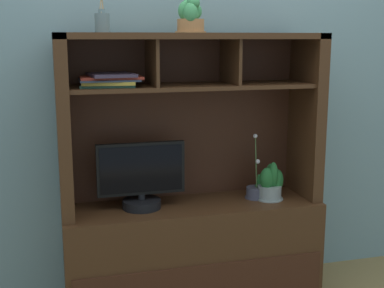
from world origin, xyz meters
The scene contains 8 objects.
back_wall centered at (0.00, 0.24, 1.40)m, with size 6.00×0.02×2.80m, color #78989E.
media_console centered at (0.00, 0.01, 0.44)m, with size 1.34×0.46×1.43m.
tv_monitor centered at (-0.27, -0.01, 0.71)m, with size 0.45×0.20×0.34m.
potted_orchid centered at (0.36, -0.01, 0.60)m, with size 0.11×0.11×0.36m.
potted_fern centered at (0.42, -0.05, 0.64)m, with size 0.15×0.15×0.21m.
magazine_stack_left centered at (-0.41, -0.03, 1.21)m, with size 0.30×0.26×0.06m.
diffuser_bottle centered at (-0.44, 0.03, 1.48)m, with size 0.07×0.07×0.24m.
potted_succulent centered at (0.00, 0.02, 1.51)m, with size 0.15×0.15×0.18m.
Camera 1 is at (-0.69, -2.54, 1.41)m, focal length 48.83 mm.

